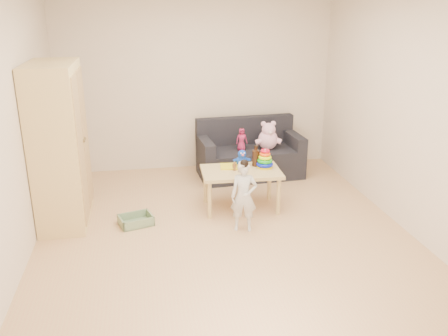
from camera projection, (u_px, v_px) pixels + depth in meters
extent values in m
plane|color=tan|center=(224.00, 231.00, 5.25)|extent=(4.50, 4.50, 0.00)
plane|color=beige|center=(197.00, 82.00, 6.91)|extent=(4.00, 0.00, 4.00)
plane|color=beige|center=(292.00, 203.00, 2.73)|extent=(4.00, 0.00, 4.00)
plane|color=beige|center=(16.00, 125.00, 4.49)|extent=(0.00, 4.50, 4.50)
plane|color=beige|center=(404.00, 109.00, 5.16)|extent=(0.00, 4.50, 4.50)
cube|color=#EAD180|center=(59.00, 145.00, 5.24)|extent=(0.50, 1.00, 1.80)
cube|color=black|center=(250.00, 162.00, 6.87)|extent=(1.50, 0.82, 0.41)
cube|color=#E4C37D|center=(241.00, 189.00, 5.76)|extent=(0.96, 0.63, 0.49)
imported|color=beige|center=(244.00, 197.00, 5.16)|extent=(0.32, 0.25, 0.78)
imported|color=#AF2051|center=(242.00, 140.00, 6.66)|extent=(0.17, 0.12, 0.32)
cylinder|color=#D7C40B|center=(265.00, 167.00, 5.76)|extent=(0.19, 0.19, 0.02)
cylinder|color=silver|center=(265.00, 158.00, 5.72)|extent=(0.02, 0.02, 0.22)
torus|color=#0C1BC0|center=(265.00, 164.00, 5.75)|extent=(0.21, 0.21, 0.04)
torus|color=#1AAA1A|center=(265.00, 161.00, 5.73)|extent=(0.18, 0.18, 0.04)
torus|color=#CCF80D|center=(265.00, 157.00, 5.72)|extent=(0.16, 0.16, 0.04)
torus|color=#FF4B0D|center=(265.00, 154.00, 5.71)|extent=(0.13, 0.13, 0.04)
torus|color=red|center=(265.00, 151.00, 5.69)|extent=(0.11, 0.11, 0.04)
cylinder|color=black|center=(256.00, 158.00, 5.80)|extent=(0.09, 0.09, 0.20)
cylinder|color=black|center=(256.00, 149.00, 5.76)|extent=(0.04, 0.04, 0.05)
cylinder|color=black|center=(256.00, 146.00, 5.75)|extent=(0.05, 0.05, 0.02)
cube|color=yellow|center=(230.00, 166.00, 5.78)|extent=(0.25, 0.25, 0.02)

